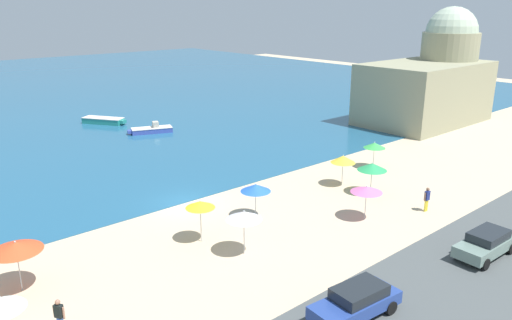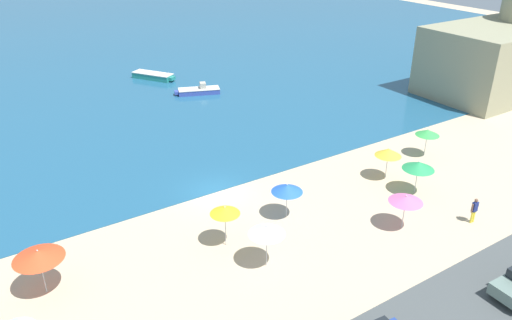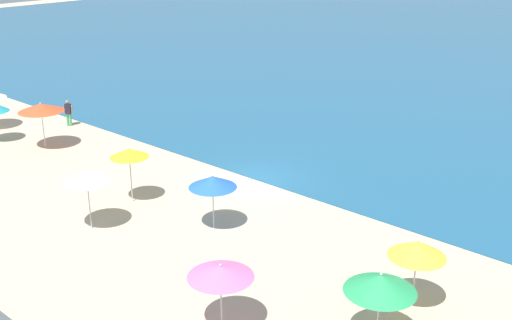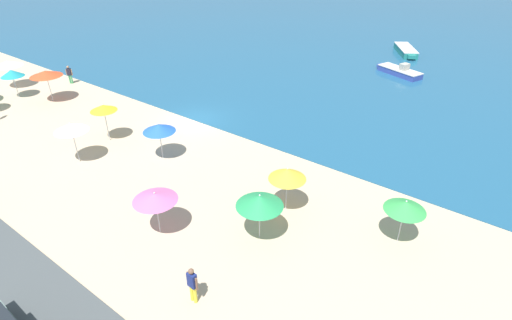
{
  "view_description": "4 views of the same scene",
  "coord_description": "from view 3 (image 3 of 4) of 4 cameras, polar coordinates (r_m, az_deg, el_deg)",
  "views": [
    {
      "loc": [
        -17.44,
        -27.7,
        13.22
      ],
      "look_at": [
        7.89,
        1.39,
        1.24
      ],
      "focal_mm": 35.0,
      "sensor_mm": 36.0,
      "label": 1
    },
    {
      "loc": [
        -13.81,
        -26.39,
        17.15
      ],
      "look_at": [
        4.11,
        1.34,
        0.81
      ],
      "focal_mm": 35.0,
      "sensor_mm": 36.0,
      "label": 2
    },
    {
      "loc": [
        19.34,
        -21.76,
        11.72
      ],
      "look_at": [
        0.16,
        -0.16,
        1.13
      ],
      "focal_mm": 45.0,
      "sensor_mm": 36.0,
      "label": 3
    },
    {
      "loc": [
        19.67,
        -18.8,
        12.5
      ],
      "look_at": [
        8.38,
        -3.68,
        1.34
      ],
      "focal_mm": 28.0,
      "sensor_mm": 36.0,
      "label": 4
    }
  ],
  "objects": [
    {
      "name": "beach_umbrella_0",
      "position": [
        21.07,
        14.14,
        -7.67
      ],
      "size": [
        1.86,
        1.86,
        2.45
      ],
      "color": "#B2B2B7",
      "rests_on": "ground_plane"
    },
    {
      "name": "bather_2",
      "position": [
        41.33,
        -16.35,
        4.16
      ],
      "size": [
        0.47,
        0.39,
        1.64
      ],
      "color": "#419D5D",
      "rests_on": "ground_plane"
    },
    {
      "name": "beach_umbrella_11",
      "position": [
        25.78,
        -3.87,
        -1.94
      ],
      "size": [
        1.97,
        1.97,
        2.36
      ],
      "color": "#B2B2B7",
      "rests_on": "ground_plane"
    },
    {
      "name": "beach_umbrella_6",
      "position": [
        19.42,
        -3.17,
        -9.86
      ],
      "size": [
        2.04,
        2.04,
        2.28
      ],
      "color": "#B2B2B7",
      "rests_on": "ground_plane"
    },
    {
      "name": "beach_umbrella_12",
      "position": [
        26.49,
        -14.82,
        -1.38
      ],
      "size": [
        1.99,
        1.99,
        2.62
      ],
      "color": "#B2B2B7",
      "rests_on": "ground_plane"
    },
    {
      "name": "beach_umbrella_4",
      "position": [
        37.18,
        -18.58,
        4.43
      ],
      "size": [
        2.48,
        2.48,
        2.62
      ],
      "color": "#B2B2B7",
      "rests_on": "ground_plane"
    },
    {
      "name": "beach_umbrella_8",
      "position": [
        28.7,
        -11.21,
        0.62
      ],
      "size": [
        1.71,
        1.71,
        2.59
      ],
      "color": "#B2B2B7",
      "rests_on": "ground_plane"
    },
    {
      "name": "beach_umbrella_3",
      "position": [
        19.03,
        11.0,
        -10.69
      ],
      "size": [
        2.13,
        2.13,
        2.42
      ],
      "color": "#B2B2B7",
      "rests_on": "ground_plane"
    },
    {
      "name": "ground_plane",
      "position": [
        31.38,
        -0.02,
        -1.8
      ],
      "size": [
        160.0,
        160.0,
        0.0
      ],
      "primitive_type": "plane",
      "color": "#C9B190"
    }
  ]
}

